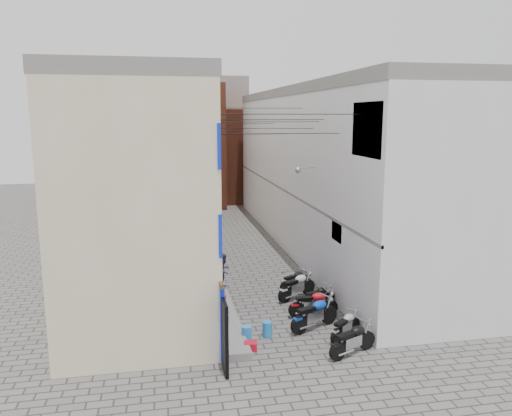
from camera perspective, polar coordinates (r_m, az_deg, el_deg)
ground at (r=16.46m, az=5.32°, el=-16.46°), size 90.00×90.00×0.00m
plinth at (r=28.11m, az=-6.21°, el=-4.67°), size 0.90×26.00×0.25m
building_left at (r=27.18m, az=-12.56°, el=4.01°), size 5.10×27.00×9.00m
building_right at (r=28.73m, az=7.81°, el=4.51°), size 5.94×26.00×9.00m
building_far_brick_left at (r=42.19m, az=-8.02°, el=7.06°), size 6.00×6.00×10.00m
building_far_brick_right at (r=44.78m, az=-1.69°, el=6.06°), size 5.00×6.00×8.00m
building_far_concrete at (r=48.28m, az=-6.03°, el=8.11°), size 8.00×5.00×11.00m
far_shopfront at (r=39.97m, az=-4.80°, el=1.46°), size 2.00×0.30×2.40m
overhead_wires at (r=22.11m, az=0.01°, el=9.65°), size 5.80×13.02×1.32m
motorcycle_a at (r=16.50m, az=11.01°, el=-14.39°), size 2.00×1.35×1.11m
motorcycle_b at (r=17.59m, az=10.22°, el=-12.96°), size 1.68×1.48×0.99m
motorcycle_c at (r=18.10m, az=6.71°, el=-11.77°), size 2.20×1.53×1.23m
motorcycle_d at (r=19.16m, az=6.57°, el=-10.65°), size 1.95×0.67×1.12m
motorcycle_e at (r=20.00m, az=7.17°, el=-9.93°), size 1.79×1.16×0.99m
motorcycle_f at (r=20.85m, az=4.70°, el=-8.74°), size 2.09×1.60×1.19m
motorcycle_g at (r=21.81m, az=4.49°, el=-8.15°), size 1.74×1.27×0.98m
person_a at (r=16.55m, az=-3.74°, el=-12.19°), size 0.53×0.68×1.65m
person_b at (r=21.29m, az=-3.71°, el=-7.15°), size 0.90×0.93×1.50m
water_jug_near at (r=17.21m, az=-1.09°, el=-14.17°), size 0.38×0.38×0.53m
water_jug_far at (r=17.54m, az=1.31°, el=-13.68°), size 0.43×0.43×0.53m
red_crate at (r=16.69m, az=-0.64°, el=-15.51°), size 0.47×0.39×0.26m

